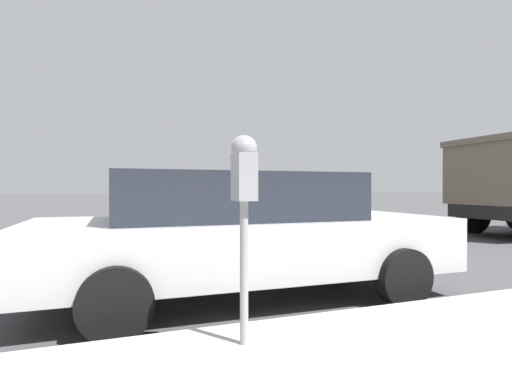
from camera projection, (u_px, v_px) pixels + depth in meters
name	position (u px, v px, depth m)	size (l,w,h in m)	color
ground_plane	(215.00, 282.00, 5.50)	(220.00, 220.00, 0.00)	#424244
parking_meter	(244.00, 185.00, 2.85)	(0.21, 0.19, 1.50)	gray
car_silver	(243.00, 232.00, 4.71)	(2.14, 4.83, 1.47)	#B7BABF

